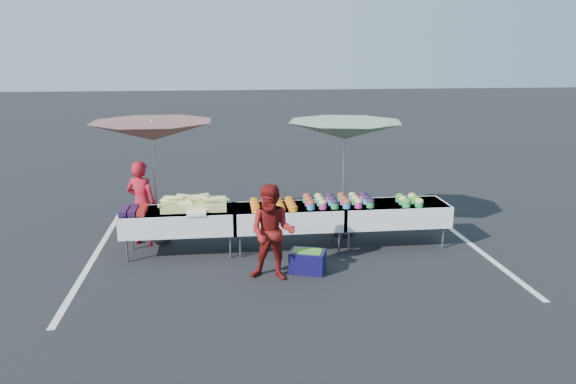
{
  "coord_description": "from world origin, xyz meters",
  "views": [
    {
      "loc": [
        -1.09,
        -8.96,
        3.28
      ],
      "look_at": [
        0.0,
        0.0,
        1.0
      ],
      "focal_mm": 35.0,
      "sensor_mm": 36.0,
      "label": 1
    }
  ],
  "objects": [
    {
      "name": "umbrella_left",
      "position": [
        -2.22,
        0.63,
        1.95
      ],
      "size": [
        2.75,
        2.75,
        2.16
      ],
      "rotation": [
        0.0,
        0.0,
        0.39
      ],
      "color": "black",
      "rests_on": "ground"
    },
    {
      "name": "berry_punnets",
      "position": [
        -2.51,
        -0.06,
        0.79
      ],
      "size": [
        0.4,
        0.54,
        0.08
      ],
      "color": "black",
      "rests_on": "table_left"
    },
    {
      "name": "customer",
      "position": [
        -0.38,
        -1.24,
        0.71
      ],
      "size": [
        0.82,
        0.72,
        1.43
      ],
      "primitive_type": "imported",
      "rotation": [
        0.0,
        0.0,
        -0.31
      ],
      "color": "maroon",
      "rests_on": "ground"
    },
    {
      "name": "bean_baskets",
      "position": [
        2.06,
        -0.1,
        0.82
      ],
      "size": [
        0.36,
        0.5,
        0.15
      ],
      "color": "#249148",
      "rests_on": "table_right"
    },
    {
      "name": "vendor",
      "position": [
        -2.46,
        0.55,
        0.74
      ],
      "size": [
        0.64,
        0.54,
        1.48
      ],
      "primitive_type": "imported",
      "rotation": [
        0.0,
        0.0,
        2.73
      ],
      "color": "#A51223",
      "rests_on": "ground"
    },
    {
      "name": "carrot_bowls",
      "position": [
        -0.25,
        -0.01,
        0.8
      ],
      "size": [
        0.75,
        0.69,
        0.11
      ],
      "color": "orange",
      "rests_on": "table_center"
    },
    {
      "name": "stripe_right",
      "position": [
        3.2,
        0.0,
        0.0
      ],
      "size": [
        0.1,
        5.0,
        0.0
      ],
      "primitive_type": "cube",
      "color": "silver",
      "rests_on": "ground"
    },
    {
      "name": "plastic_bags",
      "position": [
        -1.5,
        -0.3,
        0.78
      ],
      "size": [
        0.3,
        0.25,
        0.05
      ],
      "primitive_type": "cube",
      "color": "white",
      "rests_on": "table_left"
    },
    {
      "name": "table_right",
      "position": [
        1.8,
        0.0,
        0.58
      ],
      "size": [
        1.86,
        0.81,
        0.75
      ],
      "color": "white",
      "rests_on": "ground"
    },
    {
      "name": "stripe_left",
      "position": [
        -3.2,
        0.0,
        0.0
      ],
      "size": [
        0.1,
        5.0,
        0.0
      ],
      "primitive_type": "cube",
      "color": "silver",
      "rests_on": "ground"
    },
    {
      "name": "table_center",
      "position": [
        0.0,
        0.0,
        0.58
      ],
      "size": [
        1.86,
        0.81,
        0.75
      ],
      "color": "white",
      "rests_on": "ground"
    },
    {
      "name": "potato_cups",
      "position": [
        0.85,
        0.0,
        0.83
      ],
      "size": [
        1.14,
        0.58,
        0.16
      ],
      "color": "#2985C2",
      "rests_on": "table_right"
    },
    {
      "name": "storage_bin",
      "position": [
        0.17,
        -1.04,
        0.17
      ],
      "size": [
        0.61,
        0.53,
        0.34
      ],
      "rotation": [
        0.0,
        0.0,
        -0.34
      ],
      "color": "#100B3B",
      "rests_on": "ground"
    },
    {
      "name": "corn_pile",
      "position": [
        -1.56,
        0.04,
        0.84
      ],
      "size": [
        1.16,
        0.57,
        0.26
      ],
      "color": "#D7DF72",
      "rests_on": "table_left"
    },
    {
      "name": "umbrella_right",
      "position": [
        1.08,
        0.65,
        1.91
      ],
      "size": [
        2.37,
        2.37,
        2.1
      ],
      "rotation": [
        0.0,
        0.0,
        0.17
      ],
      "color": "black",
      "rests_on": "ground"
    },
    {
      "name": "table_left",
      "position": [
        -1.8,
        0.0,
        0.58
      ],
      "size": [
        1.86,
        0.81,
        0.75
      ],
      "color": "white",
      "rests_on": "ground"
    },
    {
      "name": "ground",
      "position": [
        0.0,
        0.0,
        0.0
      ],
      "size": [
        80.0,
        80.0,
        0.0
      ],
      "primitive_type": "plane",
      "color": "black"
    }
  ]
}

